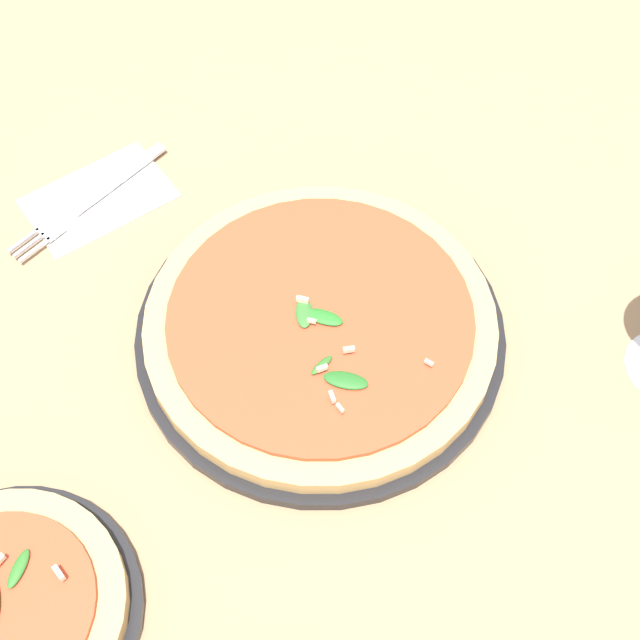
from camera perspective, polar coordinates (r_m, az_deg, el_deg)
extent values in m
plane|color=#9E7A56|center=(0.85, 1.45, -2.07)|extent=(6.00, 6.00, 0.00)
cylinder|color=black|center=(0.85, 0.00, -0.88)|extent=(0.35, 0.35, 0.01)
cylinder|color=tan|center=(0.84, 0.00, -0.34)|extent=(0.33, 0.33, 0.02)
cylinder|color=#C64728|center=(0.83, 0.00, 0.11)|extent=(0.29, 0.29, 0.01)
ellipsoid|color=#336B2C|center=(0.83, -1.03, 0.49)|extent=(0.04, 0.03, 0.01)
ellipsoid|color=#266324|center=(0.79, 1.67, -3.88)|extent=(0.03, 0.04, 0.01)
ellipsoid|color=#277226|center=(0.82, 0.03, -0.01)|extent=(0.03, 0.04, 0.01)
ellipsoid|color=#2F6725|center=(0.80, 0.11, -2.90)|extent=(0.03, 0.01, 0.01)
cube|color=#EFE5C6|center=(0.80, 6.99, -2.73)|extent=(0.00, 0.01, 0.00)
cube|color=#EFE5C6|center=(0.83, -1.02, 1.41)|extent=(0.01, 0.01, 0.01)
cube|color=#EFE5C6|center=(0.79, 0.13, -3.12)|extent=(0.01, 0.01, 0.01)
cube|color=#EFE5C6|center=(0.78, 0.78, -4.95)|extent=(0.01, 0.01, 0.01)
cube|color=#EFE5C6|center=(0.77, 1.29, -5.66)|extent=(0.01, 0.01, 0.00)
cube|color=#EFE5C6|center=(0.82, -0.53, -0.06)|extent=(0.01, 0.01, 0.00)
cube|color=#EFE5C6|center=(0.80, 1.86, -1.90)|extent=(0.01, 0.01, 0.01)
cylinder|color=black|center=(0.79, -19.42, -17.47)|extent=(0.22, 0.22, 0.01)
cylinder|color=tan|center=(0.77, -19.74, -17.15)|extent=(0.20, 0.20, 0.02)
ellipsoid|color=#2D6A25|center=(0.76, -18.74, -14.84)|extent=(0.03, 0.02, 0.01)
cube|color=#EFE5C6|center=(0.74, -16.38, -15.27)|extent=(0.01, 0.01, 0.01)
cube|color=silver|center=(0.99, -14.00, 7.61)|extent=(0.17, 0.13, 0.01)
cube|color=silver|center=(1.00, -12.75, 8.82)|extent=(0.13, 0.02, 0.00)
cube|color=silver|center=(0.97, -16.89, 5.55)|extent=(0.02, 0.02, 0.00)
cube|color=silver|center=(0.97, -18.44, 4.83)|extent=(0.04, 0.00, 0.00)
cube|color=silver|center=(0.96, -18.12, 4.56)|extent=(0.04, 0.00, 0.00)
cube|color=silver|center=(0.95, -17.79, 4.29)|extent=(0.04, 0.00, 0.00)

